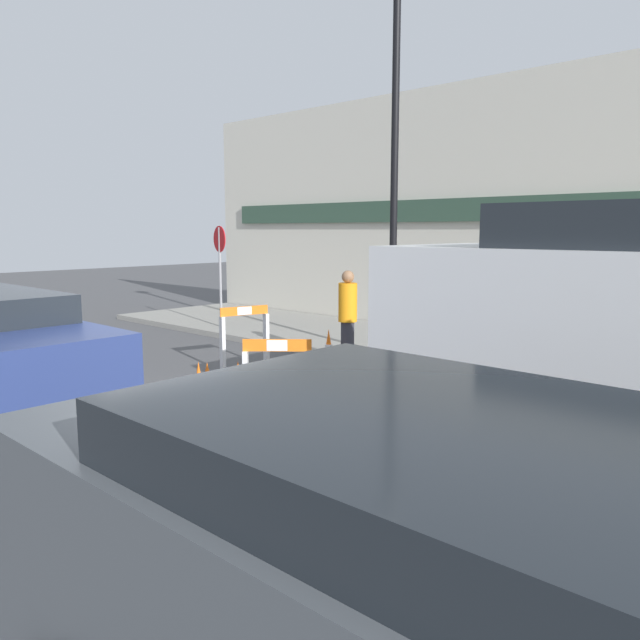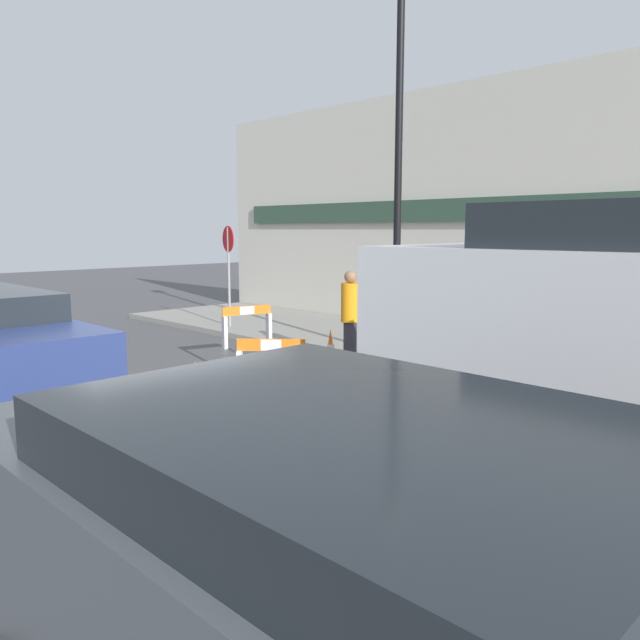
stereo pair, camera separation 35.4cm
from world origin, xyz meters
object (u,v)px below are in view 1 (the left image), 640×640
object	(u,v)px
person_worker	(348,315)
parked_car_2	(431,603)
streetlamp_post	(395,121)
stop_sign	(220,260)

from	to	relation	value
person_worker	parked_car_2	bearing A→B (deg)	27.44
streetlamp_post	parked_car_2	bearing A→B (deg)	-52.68
streetlamp_post	parked_car_2	xyz separation A→B (m)	(5.43, -7.13, -3.26)
person_worker	parked_car_2	world-z (taller)	parked_car_2
stop_sign	person_worker	xyz separation A→B (m)	(4.60, -0.85, -0.77)
stop_sign	streetlamp_post	bearing A→B (deg)	-166.84
stop_sign	person_worker	distance (m)	4.74
person_worker	parked_car_2	size ratio (longest dim) A/B	0.41
streetlamp_post	person_worker	bearing A→B (deg)	-108.15
streetlamp_post	stop_sign	size ratio (longest dim) A/B	2.79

